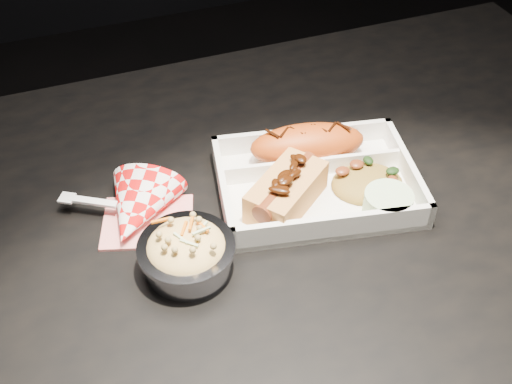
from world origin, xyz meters
The scene contains 8 objects.
dining_table centered at (0.00, 0.00, 0.66)m, with size 1.20×0.80×0.75m.
food_tray centered at (0.06, 0.03, 0.76)m, with size 0.28×0.22×0.04m.
fried_pastry centered at (0.07, 0.09, 0.78)m, with size 0.15×0.06×0.05m, color #BB4812.
hotdog centered at (0.01, 0.01, 0.78)m, with size 0.13×0.12×0.06m.
fried_rice_mound centered at (0.12, 0.01, 0.77)m, with size 0.09×0.08×0.03m, color olive.
cupcake_liner centered at (0.12, -0.04, 0.77)m, with size 0.06×0.06×0.03m, color beige.
foil_coleslaw_cup centered at (-0.13, -0.04, 0.78)m, with size 0.11×0.11×0.07m.
napkin_fork centered at (-0.17, 0.06, 0.77)m, with size 0.17×0.15×0.10m.
Camera 1 is at (-0.23, -0.52, 1.32)m, focal length 45.00 mm.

